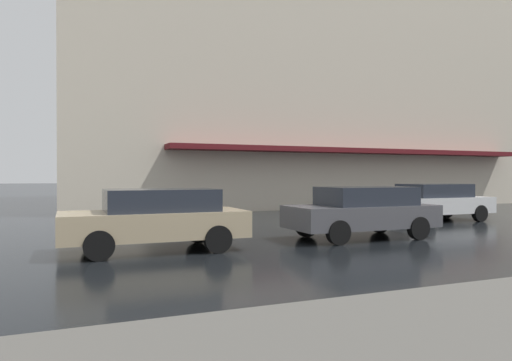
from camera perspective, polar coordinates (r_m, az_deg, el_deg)
name	(u,v)px	position (r m, az deg, el deg)	size (l,w,h in m)	color
haussmann_block_corner	(290,56)	(33.07, 4.23, 15.05)	(17.34, 29.37, 20.39)	beige
car_white	(437,201)	(18.82, 21.40, -2.38)	(1.85, 4.10, 1.41)	silver
car_dark_grey	(362,211)	(13.00, 13.01, -3.66)	(1.85, 4.10, 1.41)	#4C4C51
car_champagne	(156,218)	(10.78, -12.21, -4.52)	(1.85, 4.10, 1.41)	tan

